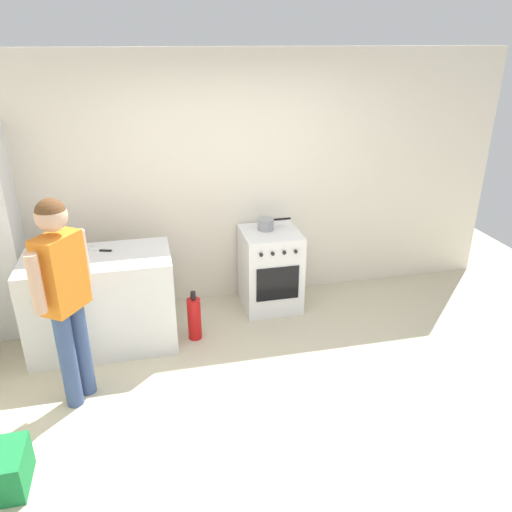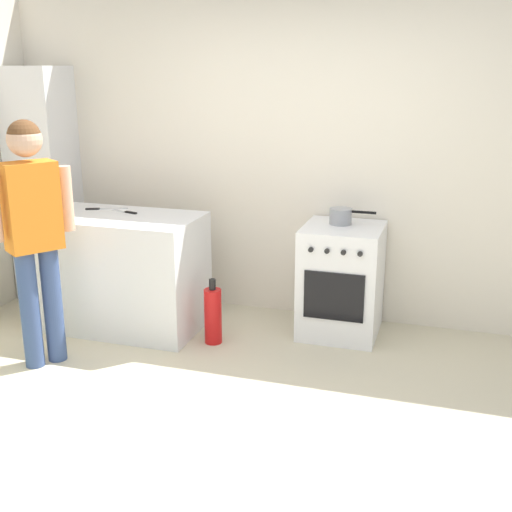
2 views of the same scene
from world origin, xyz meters
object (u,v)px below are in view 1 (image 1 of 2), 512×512
Objects in this scene: knife_utility at (99,251)px; fire_extinguisher at (194,318)px; oven_left at (270,269)px; person at (63,286)px; knife_carving at (76,251)px; pot at (266,224)px.

knife_utility is 0.50× the size of fire_extinguisher.
knife_utility is at bearing -171.29° from oven_left.
fire_extinguisher is (1.00, 0.67, -0.79)m from person.
fire_extinguisher is (0.80, -0.22, -0.69)m from knife_utility.
oven_left is 2.70× the size of knife_carving.
pot is at bearing 116.06° from oven_left.
person reaches higher than knife_carving.
knife_utility is at bearing -12.91° from knife_carving.
knife_utility is at bearing 164.58° from fire_extinguisher.
pot is at bearing 33.12° from fire_extinguisher.
pot is (-0.03, 0.07, 0.48)m from oven_left.
oven_left is at bearing 28.78° from fire_extinguisher.
oven_left is 1.95m from knife_carving.
knife_utility is (0.21, -0.05, 0.00)m from knife_carving.
fire_extinguisher is at bearing -15.42° from knife_utility.
oven_left is 3.42× the size of knife_utility.
knife_utility is 1.08m from fire_extinguisher.
knife_utility is (-1.67, -0.26, 0.48)m from oven_left.
pot is at bearing 11.18° from knife_utility.
knife_utility is at bearing -168.82° from pot.
knife_carving reaches higher than oven_left.
person is 3.35× the size of fire_extinguisher.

